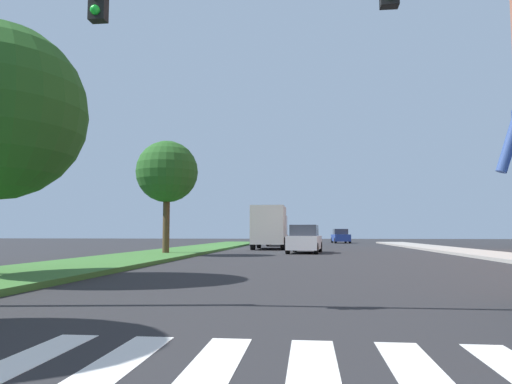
% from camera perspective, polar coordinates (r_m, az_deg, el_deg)
% --- Properties ---
extents(ground_plane, '(140.00, 140.00, 0.00)m').
position_cam_1_polar(ground_plane, '(27.14, 7.28, -7.36)').
color(ground_plane, '#262628').
extents(crosswalk, '(6.75, 2.20, 0.01)m').
position_cam_1_polar(crosswalk, '(4.58, 12.79, -19.89)').
color(crosswalk, silver).
rests_on(crosswalk, ground_plane).
extents(median_strip, '(4.05, 64.00, 0.15)m').
position_cam_1_polar(median_strip, '(26.30, -11.01, -7.23)').
color(median_strip, '#386B2D').
rests_on(median_strip, ground_plane).
extents(tree_far, '(3.30, 3.30, 5.97)m').
position_cam_1_polar(tree_far, '(26.17, -10.52, 2.33)').
color(tree_far, '#4C3823').
rests_on(tree_far, median_strip).
extents(sidewalk_right, '(3.00, 64.00, 0.15)m').
position_cam_1_polar(sidewalk_right, '(26.81, 26.74, -6.75)').
color(sidewalk_right, '#9E9991').
rests_on(sidewalk_right, ground_plane).
extents(traffic_light_gantry, '(8.69, 0.30, 6.00)m').
position_cam_1_polar(traffic_light_gantry, '(8.72, -18.61, 16.57)').
color(traffic_light_gantry, gold).
rests_on(traffic_light_gantry, median_strip).
extents(sedan_midblock, '(2.18, 4.56, 1.66)m').
position_cam_1_polar(sedan_midblock, '(28.94, 5.80, -5.68)').
color(sedan_midblock, silver).
rests_on(sedan_midblock, ground_plane).
extents(sedan_distant, '(1.97, 4.53, 1.63)m').
position_cam_1_polar(sedan_distant, '(44.23, 2.61, -5.42)').
color(sedan_distant, black).
rests_on(sedan_distant, ground_plane).
extents(sedan_far_horizon, '(2.10, 4.41, 1.65)m').
position_cam_1_polar(sedan_far_horizon, '(57.18, 10.01, -5.22)').
color(sedan_far_horizon, navy).
rests_on(sedan_far_horizon, ground_plane).
extents(truck_box_delivery, '(2.40, 6.20, 3.10)m').
position_cam_1_polar(truck_box_delivery, '(35.59, 1.66, -4.16)').
color(truck_box_delivery, silver).
rests_on(truck_box_delivery, ground_plane).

